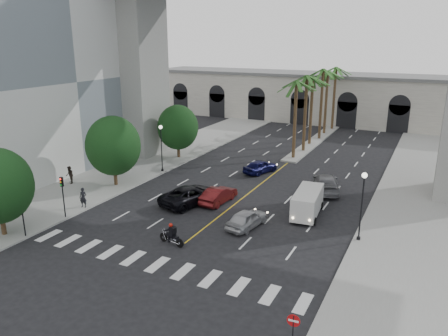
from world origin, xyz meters
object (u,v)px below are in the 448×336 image
traffic_signal_near (21,207)px  traffic_signal_far (63,190)px  car_d (326,183)px  cargo_van (307,202)px  lamp_post_left_far (161,144)px  car_a (247,219)px  car_b (219,195)px  pedestrian_b (70,175)px  car_e (260,166)px  motorcycle_rider (172,235)px  lamp_post_right (362,201)px  pedestrian_a (83,198)px  car_c (190,195)px  do_not_enter_sign (293,328)px

traffic_signal_near → traffic_signal_far: size_ratio=1.00×
car_d → cargo_van: size_ratio=1.09×
traffic_signal_near → lamp_post_left_far: bearing=90.3°
car_a → car_b: (-4.45, 3.75, 0.02)m
car_b → pedestrian_b: size_ratio=2.47×
car_d → car_e: car_d is taller
car_d → motorcycle_rider: bearing=48.7°
lamp_post_right → car_d: bearing=116.3°
lamp_post_left_far → pedestrian_a: lamp_post_left_far is taller
car_d → car_b: bearing=25.2°
car_a → car_c: (-6.66, 2.42, 0.11)m
motorcycle_rider → lamp_post_left_far: bearing=138.1°
lamp_post_left_far → car_e: lamp_post_left_far is taller
car_c → do_not_enter_sign: do_not_enter_sign is taller
cargo_van → car_b: bearing=178.9°
cargo_van → car_e: bearing=124.6°
lamp_post_left_far → pedestrian_b: bearing=-127.6°
traffic_signal_near → pedestrian_a: size_ratio=2.05×
traffic_signal_far → motorcycle_rider: size_ratio=1.59×
pedestrian_a → pedestrian_b: pedestrian_b is taller
do_not_enter_sign → car_b: bearing=122.4°
pedestrian_b → car_e: bearing=81.4°
pedestrian_a → car_e: bearing=41.0°
car_d → cargo_van: 6.83m
traffic_signal_far → car_d: (17.83, 16.38, -1.67)m
car_d → pedestrian_b: bearing=4.4°
car_c → car_b: bearing=-133.5°
traffic_signal_far → do_not_enter_sign: size_ratio=1.43×
lamp_post_left_far → lamp_post_right: size_ratio=1.00×
traffic_signal_near → pedestrian_a: 6.54m
pedestrian_a → pedestrian_b: size_ratio=0.98×
car_b → car_e: (0.00, 10.23, -0.00)m
do_not_enter_sign → motorcycle_rider: bearing=142.3°
lamp_post_left_far → car_c: (7.68, -6.89, -2.39)m
car_e → pedestrian_b: (-15.93, -12.49, 0.32)m
pedestrian_a → do_not_enter_sign: bearing=-42.7°
motorcycle_rider → pedestrian_b: pedestrian_b is taller
motorcycle_rider → do_not_enter_sign: bearing=-22.0°
car_b → pedestrian_b: 16.09m
lamp_post_right → cargo_van: lamp_post_right is taller
car_e → do_not_enter_sign: (12.34, -26.95, 1.12)m
motorcycle_rider → car_a: motorcycle_rider is taller
lamp_post_left_far → pedestrian_b: size_ratio=2.93×
lamp_post_right → cargo_van: bearing=147.5°
traffic_signal_far → cargo_van: traffic_signal_far is taller
car_b → lamp_post_right: bearing=173.1°
car_b → motorcycle_rider: bearing=98.9°
lamp_post_left_far → lamp_post_right: 24.16m
car_a → pedestrian_b: pedestrian_b is taller
car_d → pedestrian_b: size_ratio=3.19×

